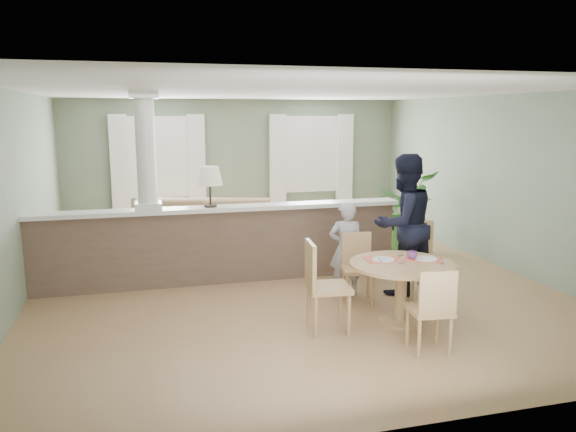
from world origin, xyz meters
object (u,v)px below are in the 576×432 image
object	(u,v)px
sofa	(199,228)
chair_near	(432,307)
child_person	(346,249)
man_person	(403,224)
chair_side	(322,282)
chair_far_man	(420,256)
chair_far_boy	(358,264)
houseplant	(402,211)
dining_table	(402,275)

from	to	relation	value
sofa	chair_near	size ratio (longest dim) A/B	3.52
child_person	man_person	xyz separation A→B (m)	(0.76, -0.13, 0.32)
chair_side	chair_far_man	bearing A→B (deg)	-58.42
chair_far_boy	chair_side	size ratio (longest dim) A/B	0.87
chair_far_boy	chair_far_man	size ratio (longest dim) A/B	0.88
chair_far_boy	chair_side	world-z (taller)	chair_side
houseplant	chair_far_man	xyz separation A→B (m)	(-0.99, -2.52, -0.14)
houseplant	chair_side	distance (m)	4.21
chair_far_boy	child_person	size ratio (longest dim) A/B	0.70
child_person	chair_side	bearing A→B (deg)	71.11
chair_far_boy	man_person	xyz separation A→B (m)	(0.70, 0.14, 0.46)
sofa	dining_table	distance (m)	4.34
houseplant	man_person	xyz separation A→B (m)	(-1.13, -2.29, 0.25)
dining_table	chair_far_man	size ratio (longest dim) A/B	1.19
chair_far_man	chair_side	bearing A→B (deg)	-146.69
chair_side	man_person	world-z (taller)	man_person
chair_side	man_person	size ratio (longest dim) A/B	0.54
chair_far_man	chair_near	xyz separation A→B (m)	(-0.75, -1.66, -0.06)
chair_far_boy	houseplant	bearing A→B (deg)	65.12
houseplant	man_person	distance (m)	2.56
sofa	chair_far_boy	distance (m)	3.47
dining_table	man_person	distance (m)	1.21
chair_near	child_person	distance (m)	2.03
dining_table	chair_far_boy	size ratio (longest dim) A/B	1.35
chair_near	chair_far_man	bearing A→B (deg)	-107.51
chair_far_man	chair_side	world-z (taller)	chair_side
dining_table	chair_far_man	distance (m)	1.04
chair_near	man_person	world-z (taller)	man_person
chair_near	chair_side	size ratio (longest dim) A/B	0.88
dining_table	chair_near	bearing A→B (deg)	-95.75
chair_far_boy	man_person	bearing A→B (deg)	23.73
chair_far_man	sofa	bearing A→B (deg)	136.92
chair_far_man	man_person	size ratio (longest dim) A/B	0.53
sofa	houseplant	bearing A→B (deg)	6.93
sofa	dining_table	size ratio (longest dim) A/B	2.64
chair_far_man	child_person	size ratio (longest dim) A/B	0.80
dining_table	chair_side	bearing A→B (deg)	179.08
man_person	child_person	bearing A→B (deg)	-25.19
sofa	man_person	world-z (taller)	man_person
dining_table	chair_side	distance (m)	0.96
chair_side	chair_far_boy	bearing A→B (deg)	-36.08
chair_side	man_person	xyz separation A→B (m)	(1.49, 1.02, 0.38)
chair_far_man	child_person	xyz separation A→B (m)	(-0.90, 0.36, 0.08)
sofa	chair_far_boy	bearing A→B (deg)	-44.14
sofa	man_person	bearing A→B (deg)	-33.65
houseplant	man_person	world-z (taller)	man_person
dining_table	child_person	xyz separation A→B (m)	(-0.24, 1.16, 0.05)
chair_near	man_person	distance (m)	2.04
dining_table	chair_side	xyz separation A→B (m)	(-0.96, 0.02, -0.01)
dining_table	man_person	size ratio (longest dim) A/B	0.63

